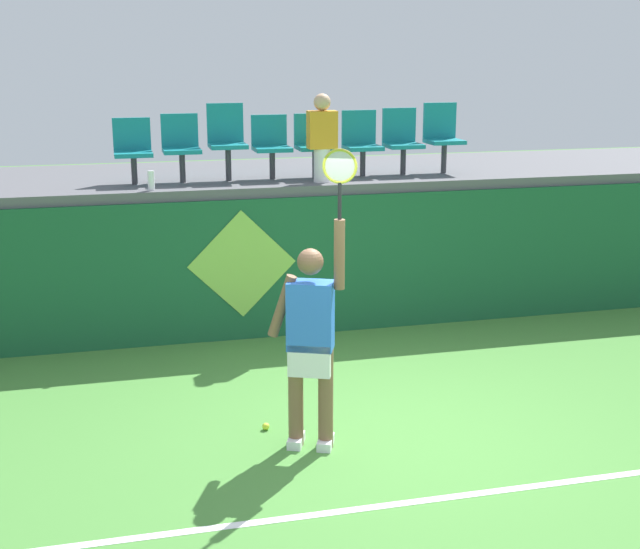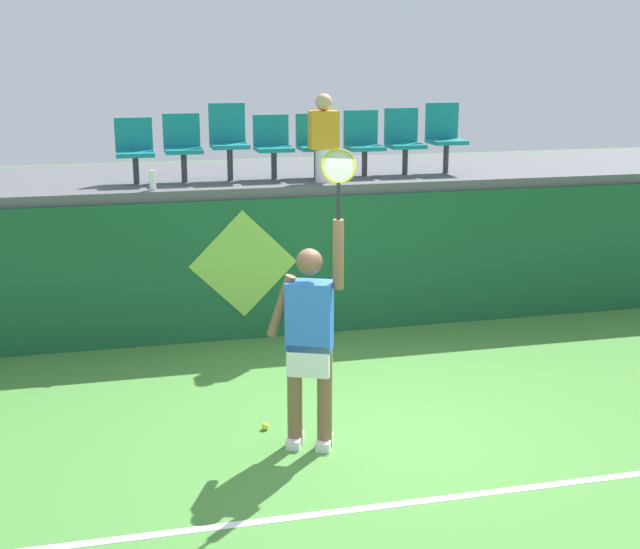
% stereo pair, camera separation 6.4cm
% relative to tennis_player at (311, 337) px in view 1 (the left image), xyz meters
% --- Properties ---
extents(ground_plane, '(40.00, 40.00, 0.00)m').
position_rel_tennis_player_xyz_m(ground_plane, '(0.68, -0.05, -0.99)').
color(ground_plane, '#478438').
extents(court_back_wall, '(13.62, 0.20, 1.67)m').
position_rel_tennis_player_xyz_m(court_back_wall, '(0.68, 3.06, -0.16)').
color(court_back_wall, '#195633').
rests_on(court_back_wall, ground_plane).
extents(spectator_platform, '(13.62, 2.63, 0.12)m').
position_rel_tennis_player_xyz_m(spectator_platform, '(0.68, 4.32, 0.74)').
color(spectator_platform, '#56565B').
rests_on(spectator_platform, court_back_wall).
extents(court_baseline_stripe, '(12.26, 0.08, 0.01)m').
position_rel_tennis_player_xyz_m(court_baseline_stripe, '(0.68, -1.13, -0.99)').
color(court_baseline_stripe, white).
rests_on(court_baseline_stripe, ground_plane).
extents(tennis_player, '(0.71, 0.39, 2.58)m').
position_rel_tennis_player_xyz_m(tennis_player, '(0.00, 0.00, 0.00)').
color(tennis_player, white).
rests_on(tennis_player, ground_plane).
extents(tennis_ball, '(0.07, 0.07, 0.07)m').
position_rel_tennis_player_xyz_m(tennis_ball, '(-0.33, 0.41, -0.96)').
color(tennis_ball, '#D1E533').
rests_on(tennis_ball, ground_plane).
extents(water_bottle, '(0.08, 0.08, 0.22)m').
position_rel_tennis_player_xyz_m(water_bottle, '(-1.10, 3.14, 0.91)').
color(water_bottle, white).
rests_on(water_bottle, spectator_platform).
extents(stadium_chair_0, '(0.44, 0.42, 0.76)m').
position_rel_tennis_player_xyz_m(stadium_chair_0, '(-1.26, 3.74, 1.22)').
color(stadium_chair_0, '#38383D').
rests_on(stadium_chair_0, spectator_platform).
extents(stadium_chair_1, '(0.44, 0.42, 0.80)m').
position_rel_tennis_player_xyz_m(stadium_chair_1, '(-0.70, 3.74, 1.24)').
color(stadium_chair_1, '#38383D').
rests_on(stadium_chair_1, spectator_platform).
extents(stadium_chair_2, '(0.44, 0.42, 0.91)m').
position_rel_tennis_player_xyz_m(stadium_chair_2, '(-0.15, 3.74, 1.30)').
color(stadium_chair_2, '#38383D').
rests_on(stadium_chair_2, spectator_platform).
extents(stadium_chair_3, '(0.44, 0.42, 0.77)m').
position_rel_tennis_player_xyz_m(stadium_chair_3, '(0.39, 3.73, 1.23)').
color(stadium_chair_3, '#38383D').
rests_on(stadium_chair_3, spectator_platform).
extents(stadium_chair_4, '(0.44, 0.42, 0.77)m').
position_rel_tennis_player_xyz_m(stadium_chair_4, '(0.93, 3.73, 1.23)').
color(stadium_chair_4, '#38383D').
rests_on(stadium_chair_4, spectator_platform).
extents(stadium_chair_5, '(0.44, 0.42, 0.80)m').
position_rel_tennis_player_xyz_m(stadium_chair_5, '(1.54, 3.74, 1.23)').
color(stadium_chair_5, '#38383D').
rests_on(stadium_chair_5, spectator_platform).
extents(stadium_chair_6, '(0.44, 0.42, 0.82)m').
position_rel_tennis_player_xyz_m(stadium_chair_6, '(2.08, 3.74, 1.24)').
color(stadium_chair_6, '#38383D').
rests_on(stadium_chair_6, spectator_platform).
extents(stadium_chair_7, '(0.44, 0.42, 0.88)m').
position_rel_tennis_player_xyz_m(stadium_chair_7, '(2.63, 3.74, 1.28)').
color(stadium_chair_7, '#38383D').
rests_on(stadium_chair_7, spectator_platform).
extents(spectator_0, '(0.34, 0.20, 1.04)m').
position_rel_tennis_player_xyz_m(spectator_0, '(0.93, 3.31, 1.34)').
color(spectator_0, white).
rests_on(spectator_0, spectator_platform).
extents(wall_signage_mount, '(1.27, 0.01, 1.55)m').
position_rel_tennis_player_xyz_m(wall_signage_mount, '(-0.12, 2.95, -0.99)').
color(wall_signage_mount, '#195633').
rests_on(wall_signage_mount, ground_plane).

